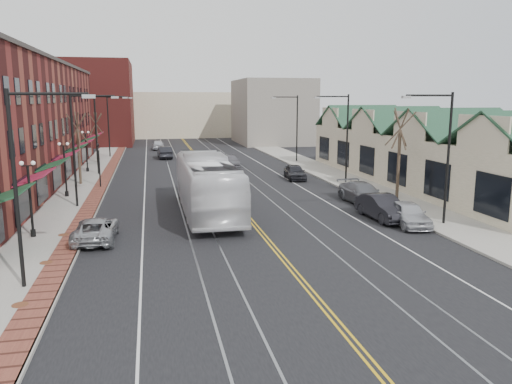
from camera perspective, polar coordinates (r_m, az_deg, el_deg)
name	(u,v)px	position (r m, az deg, el deg)	size (l,w,h in m)	color
ground	(292,270)	(23.27, 4.19, -8.89)	(160.00, 160.00, 0.00)	black
sidewalk_left	(78,197)	(42.16, -19.70, -0.51)	(4.00, 120.00, 0.15)	gray
sidewalk_right	(359,186)	(45.55, 11.73, 0.69)	(4.00, 120.00, 0.15)	gray
building_left	(1,125)	(49.78, -27.11, 6.87)	(10.00, 50.00, 11.00)	maroon
building_right	(422,160)	(47.95, 18.43, 3.54)	(8.00, 36.00, 4.60)	#B9AF8E
backdrop_left	(90,103)	(91.58, -18.41, 9.62)	(14.00, 18.00, 14.00)	maroon
backdrop_mid	(179,114)	(106.28, -8.75, 8.75)	(22.00, 14.00, 9.00)	#B9AF8E
backdrop_right	(272,112)	(88.64, 1.86, 9.16)	(12.00, 16.00, 11.00)	slate
streetlight_l_0	(26,169)	(21.77, -24.81, 2.42)	(3.33, 0.25, 8.00)	black
streetlight_l_1	(80,138)	(37.46, -19.52, 5.83)	(3.33, 0.25, 8.00)	black
streetlight_l_2	(101,126)	(53.34, -17.35, 7.21)	(3.33, 0.25, 8.00)	black
streetlight_l_3	(112,120)	(69.27, -16.17, 7.95)	(3.33, 0.25, 8.00)	black
streetlight_r_0	(442,145)	(32.19, 20.52, 5.08)	(3.33, 0.25, 8.00)	black
streetlight_r_1	(343,129)	(46.45, 9.88, 7.09)	(3.33, 0.25, 8.00)	black
streetlight_r_2	(294,121)	(61.57, 4.32, 8.05)	(3.33, 0.25, 8.00)	black
lamppost_l_1	(30,201)	(30.30, -24.37, -0.91)	(0.84, 0.28, 4.27)	black
lamppost_l_2	(65,171)	(41.95, -20.97, 2.30)	(0.84, 0.28, 4.27)	black
lamppost_l_3	(87,152)	(55.72, -18.80, 4.33)	(0.84, 0.28, 4.27)	black
tree_left_near	(78,147)	(47.66, -19.63, 4.90)	(1.78, 1.37, 6.48)	#382B21
tree_left_far	(96,136)	(63.52, -17.77, 6.07)	(1.66, 1.28, 6.02)	#382B21
tree_right_mid	(399,152)	(39.92, 16.04, 4.45)	(1.90, 1.46, 6.93)	#382B21
manhole_near	(20,305)	(21.11, -25.37, -11.57)	(0.60, 0.60, 0.02)	#592D19
manhole_mid	(46,263)	(25.71, -22.85, -7.44)	(0.60, 0.60, 0.02)	#592D19
manhole_far	(64,235)	(30.44, -21.13, -4.58)	(0.60, 0.60, 0.02)	#592D19
traffic_signal	(99,162)	(45.58, -17.49, 3.31)	(0.18, 0.15, 3.80)	black
transit_bus	(207,185)	(34.15, -5.60, 0.78)	(3.28, 14.03, 3.91)	white
parked_suv	(96,229)	(28.95, -17.83, -4.09)	(2.20, 4.77, 1.33)	#9C9FA3
parked_car_a	(408,214)	(32.28, 17.03, -2.39)	(1.78, 4.42, 1.51)	#B6B7BD
parked_car_b	(382,207)	(33.46, 14.25, -1.70)	(1.71, 4.90, 1.61)	black
parked_car_c	(363,193)	(38.24, 12.08, -0.14)	(2.17, 5.33, 1.55)	slate
parked_car_d	(295,172)	(48.69, 4.47, 2.29)	(1.72, 4.28, 1.46)	#232328
distant_car_left	(165,152)	(66.97, -10.39, 4.47)	(1.66, 4.77, 1.57)	black
distant_car_right	(231,161)	(58.30, -2.89, 3.60)	(1.80, 4.43, 1.29)	slate
distant_car_far	(158,145)	(78.61, -11.12, 5.31)	(1.78, 4.42, 1.51)	#BBBCC3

